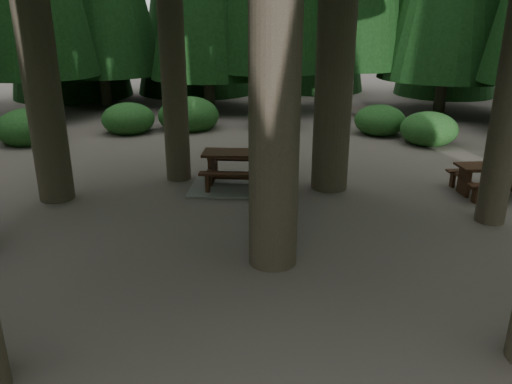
{
  "coord_description": "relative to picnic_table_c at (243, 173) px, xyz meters",
  "views": [
    {
      "loc": [
        0.4,
        -7.74,
        4.15
      ],
      "look_at": [
        0.51,
        0.79,
        1.1
      ],
      "focal_mm": 35.0,
      "sensor_mm": 36.0,
      "label": 1
    }
  ],
  "objects": [
    {
      "name": "ground",
      "position": [
        -0.23,
        -4.41,
        -0.31
      ],
      "size": [
        80.0,
        80.0,
        0.0
      ],
      "primitive_type": "plane",
      "color": "#574E47",
      "rests_on": "ground"
    },
    {
      "name": "picnic_table_c",
      "position": [
        0.0,
        0.0,
        0.0
      ],
      "size": [
        2.75,
        2.34,
        0.88
      ],
      "rotation": [
        0.0,
        0.0,
        -0.08
      ],
      "color": "gray",
      "rests_on": "ground"
    },
    {
      "name": "picnic_table_d",
      "position": [
        6.04,
        -0.72,
        0.17
      ],
      "size": [
        1.79,
        1.49,
        0.73
      ],
      "rotation": [
        0.0,
        0.0,
        0.08
      ],
      "color": "black",
      "rests_on": "ground"
    },
    {
      "name": "shrub_ring",
      "position": [
        0.47,
        -3.66,
        0.09
      ],
      "size": [
        23.86,
        24.64,
        1.49
      ],
      "color": "#1C531F",
      "rests_on": "ground"
    }
  ]
}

